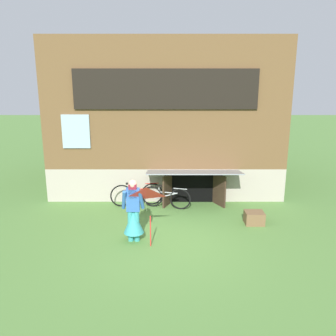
{
  "coord_description": "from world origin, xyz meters",
  "views": [
    {
      "loc": [
        0.07,
        -8.63,
        4.23
      ],
      "look_at": [
        0.04,
        1.21,
        1.66
      ],
      "focal_mm": 38.56,
      "sensor_mm": 36.0,
      "label": 1
    }
  ],
  "objects_px": {
    "person": "(135,216)",
    "bicycle_red": "(138,194)",
    "wooden_crate": "(256,218)",
    "kite": "(148,201)",
    "bicycle_silver": "(167,197)"
  },
  "relations": [
    {
      "from": "bicycle_red",
      "to": "kite",
      "type": "bearing_deg",
      "value": -90.7
    },
    {
      "from": "wooden_crate",
      "to": "bicycle_red",
      "type": "bearing_deg",
      "value": 156.84
    },
    {
      "from": "bicycle_silver",
      "to": "wooden_crate",
      "type": "bearing_deg",
      "value": -11.39
    },
    {
      "from": "bicycle_silver",
      "to": "wooden_crate",
      "type": "distance_m",
      "value": 2.88
    },
    {
      "from": "person",
      "to": "bicycle_red",
      "type": "height_order",
      "value": "person"
    },
    {
      "from": "bicycle_silver",
      "to": "bicycle_red",
      "type": "bearing_deg",
      "value": -177.94
    },
    {
      "from": "person",
      "to": "kite",
      "type": "relative_size",
      "value": 1.08
    },
    {
      "from": "wooden_crate",
      "to": "kite",
      "type": "bearing_deg",
      "value": -152.04
    },
    {
      "from": "person",
      "to": "wooden_crate",
      "type": "bearing_deg",
      "value": 11.35
    },
    {
      "from": "kite",
      "to": "bicycle_red",
      "type": "bearing_deg",
      "value": 99.29
    },
    {
      "from": "bicycle_silver",
      "to": "bicycle_red",
      "type": "relative_size",
      "value": 0.92
    },
    {
      "from": "wooden_crate",
      "to": "person",
      "type": "bearing_deg",
      "value": -161.88
    },
    {
      "from": "bicycle_silver",
      "to": "person",
      "type": "bearing_deg",
      "value": -93.73
    },
    {
      "from": "person",
      "to": "bicycle_red",
      "type": "distance_m",
      "value": 2.65
    },
    {
      "from": "person",
      "to": "bicycle_silver",
      "type": "xyz_separation_m",
      "value": [
        0.82,
        2.4,
        -0.34
      ]
    }
  ]
}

